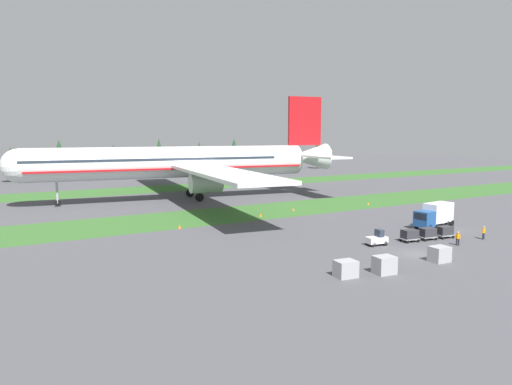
% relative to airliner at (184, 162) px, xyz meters
% --- Properties ---
extents(ground_plane, '(400.00, 400.00, 0.00)m').
position_rel_airliner_xyz_m(ground_plane, '(6.02, -55.62, -7.85)').
color(ground_plane, '#47474C').
extents(grass_strip_near, '(320.00, 15.10, 0.01)m').
position_rel_airliner_xyz_m(grass_strip_near, '(6.02, -20.79, -7.85)').
color(grass_strip_near, '#336028').
rests_on(grass_strip_near, ground).
extents(grass_strip_far, '(320.00, 15.10, 0.01)m').
position_rel_airliner_xyz_m(grass_strip_far, '(6.02, 21.42, -7.85)').
color(grass_strip_far, '#336028').
rests_on(grass_strip_far, ground).
extents(airliner, '(67.20, 82.85, 21.92)m').
position_rel_airliner_xyz_m(airliner, '(0.00, 0.00, 0.00)').
color(airliner, silver).
rests_on(airliner, ground).
extents(baggage_tug, '(2.75, 1.63, 1.97)m').
position_rel_airliner_xyz_m(baggage_tug, '(5.20, -50.16, -7.04)').
color(baggage_tug, silver).
rests_on(baggage_tug, ground).
extents(cargo_dolly_lead, '(2.38, 1.77, 1.55)m').
position_rel_airliner_xyz_m(cargo_dolly_lead, '(10.18, -50.81, -6.93)').
color(cargo_dolly_lead, '#A3A3A8').
rests_on(cargo_dolly_lead, ground).
extents(cargo_dolly_second, '(2.38, 1.77, 1.55)m').
position_rel_airliner_xyz_m(cargo_dolly_second, '(13.06, -51.19, -6.93)').
color(cargo_dolly_second, '#A3A3A8').
rests_on(cargo_dolly_second, ground).
extents(cargo_dolly_third, '(2.38, 1.77, 1.55)m').
position_rel_airliner_xyz_m(cargo_dolly_third, '(15.93, -51.57, -6.93)').
color(cargo_dolly_third, '#A3A3A8').
rests_on(cargo_dolly_third, ground).
extents(catering_truck, '(7.16, 3.04, 3.58)m').
position_rel_airliner_xyz_m(catering_truck, '(20.36, -46.29, -5.90)').
color(catering_truck, '#1E4C8E').
rests_on(catering_truck, ground).
extents(ground_crew_marshaller, '(0.56, 0.36, 1.74)m').
position_rel_airliner_xyz_m(ground_crew_marshaller, '(19.54, -54.73, -6.91)').
color(ground_crew_marshaller, black).
rests_on(ground_crew_marshaller, ground).
extents(ground_crew_loader, '(0.37, 0.48, 1.74)m').
position_rel_airliner_xyz_m(ground_crew_loader, '(13.71, -55.22, -6.91)').
color(ground_crew_loader, black).
rests_on(ground_crew_loader, ground).
extents(uld_container_0, '(2.18, 1.83, 1.61)m').
position_rel_airliner_xyz_m(uld_container_0, '(-6.80, -58.16, -7.05)').
color(uld_container_0, '#A3A3A8').
rests_on(uld_container_0, ground).
extents(uld_container_1, '(2.17, 1.82, 1.75)m').
position_rel_airliner_xyz_m(uld_container_1, '(-2.79, -59.22, -6.98)').
color(uld_container_1, '#A3A3A8').
rests_on(uld_container_1, ground).
extents(uld_container_2, '(2.09, 1.71, 1.65)m').
position_rel_airliner_xyz_m(uld_container_2, '(5.56, -59.03, -7.03)').
color(uld_container_2, '#A3A3A8').
rests_on(uld_container_2, ground).
extents(taxiway_marker_0, '(0.44, 0.44, 0.50)m').
position_rel_airliner_xyz_m(taxiway_marker_0, '(28.20, -24.47, -7.60)').
color(taxiway_marker_0, orange).
rests_on(taxiway_marker_0, ground).
extents(taxiway_marker_1, '(0.44, 0.44, 0.52)m').
position_rel_airliner_xyz_m(taxiway_marker_1, '(11.43, -23.19, -7.59)').
color(taxiway_marker_1, orange).
rests_on(taxiway_marker_1, ground).
extents(taxiway_marker_2, '(0.44, 0.44, 0.62)m').
position_rel_airliner_xyz_m(taxiway_marker_2, '(-12.02, -28.13, -7.54)').
color(taxiway_marker_2, orange).
rests_on(taxiway_marker_2, ground).
extents(taxiway_marker_3, '(0.44, 0.44, 0.58)m').
position_rel_airliner_xyz_m(taxiway_marker_3, '(3.24, -25.50, -7.56)').
color(taxiway_marker_3, orange).
rests_on(taxiway_marker_3, ground).
extents(distant_tree_line, '(153.44, 10.47, 12.17)m').
position_rel_airliner_xyz_m(distant_tree_line, '(-0.28, 55.66, -0.77)').
color(distant_tree_line, '#4C3823').
rests_on(distant_tree_line, ground).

